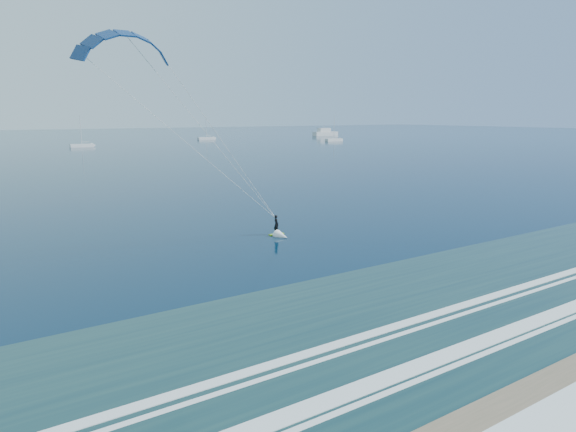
{
  "coord_description": "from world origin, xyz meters",
  "views": [
    {
      "loc": [
        -21.42,
        -9.96,
        11.87
      ],
      "look_at": [
        2.6,
        26.33,
        3.26
      ],
      "focal_mm": 32.0,
      "sensor_mm": 36.0,
      "label": 1
    }
  ],
  "objects_px": {
    "motor_yacht": "(325,133)",
    "sailboat_2": "(82,145)",
    "kitesurfer_rig": "(207,135)",
    "sailboat_3": "(206,138)",
    "sailboat_4": "(334,140)"
  },
  "relations": [
    {
      "from": "motor_yacht",
      "to": "sailboat_2",
      "type": "bearing_deg",
      "value": -166.14
    },
    {
      "from": "sailboat_3",
      "to": "motor_yacht",
      "type": "bearing_deg",
      "value": 4.46
    },
    {
      "from": "kitesurfer_rig",
      "to": "motor_yacht",
      "type": "distance_m",
      "value": 253.99
    },
    {
      "from": "sailboat_2",
      "to": "kitesurfer_rig",
      "type": "bearing_deg",
      "value": -98.12
    },
    {
      "from": "kitesurfer_rig",
      "to": "sailboat_2",
      "type": "xyz_separation_m",
      "value": [
        22.86,
        160.32,
        -9.44
      ]
    },
    {
      "from": "kitesurfer_rig",
      "to": "sailboat_3",
      "type": "distance_m",
      "value": 207.78
    },
    {
      "from": "sailboat_4",
      "to": "sailboat_3",
      "type": "bearing_deg",
      "value": 132.32
    },
    {
      "from": "motor_yacht",
      "to": "sailboat_2",
      "type": "xyz_separation_m",
      "value": [
        -139.88,
        -34.51,
        -1.01
      ]
    },
    {
      "from": "motor_yacht",
      "to": "sailboat_3",
      "type": "xyz_separation_m",
      "value": [
        -76.62,
        -5.97,
        -1.01
      ]
    },
    {
      "from": "sailboat_4",
      "to": "kitesurfer_rig",
      "type": "bearing_deg",
      "value": -131.84
    },
    {
      "from": "sailboat_3",
      "to": "sailboat_2",
      "type": "bearing_deg",
      "value": -155.72
    },
    {
      "from": "sailboat_2",
      "to": "sailboat_3",
      "type": "distance_m",
      "value": 69.4
    },
    {
      "from": "sailboat_2",
      "to": "sailboat_3",
      "type": "bearing_deg",
      "value": 24.28
    },
    {
      "from": "sailboat_2",
      "to": "sailboat_4",
      "type": "xyz_separation_m",
      "value": [
        105.09,
        -17.4,
        -0.0
      ]
    },
    {
      "from": "kitesurfer_rig",
      "to": "sailboat_4",
      "type": "relative_size",
      "value": 1.8
    }
  ]
}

